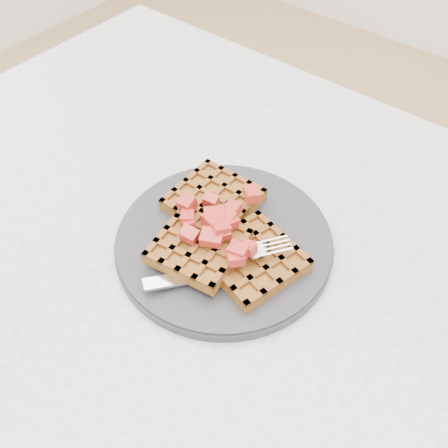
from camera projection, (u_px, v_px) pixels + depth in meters
name	position (u px, v px, depth m)	size (l,w,h in m)	color
table	(254.00, 321.00, 0.67)	(1.20, 0.80, 0.75)	silver
plate	(224.00, 241.00, 0.61)	(0.26, 0.26, 0.02)	#242427
waffles	(222.00, 233.00, 0.59)	(0.20, 0.18, 0.03)	#90561E
strawberry_pile	(224.00, 216.00, 0.57)	(0.15, 0.15, 0.02)	maroon
fork	(229.00, 268.00, 0.56)	(0.02, 0.18, 0.02)	silver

